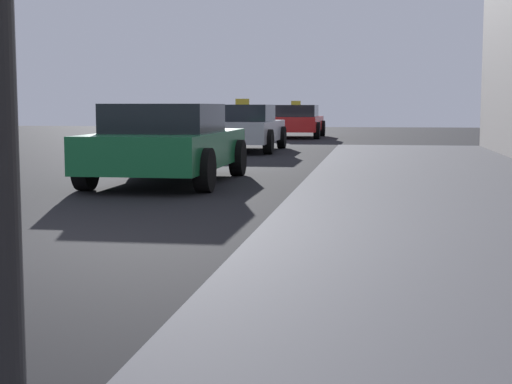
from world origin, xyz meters
TOP-DOWN VIEW (x-y plane):
  - ground_plane at (0.00, 0.00)m, footprint 80.00×80.00m
  - sidewalk at (4.00, 0.00)m, footprint 4.00×32.00m
  - car_green at (-0.28, 6.16)m, footprint 2.01×4.26m
  - car_silver at (-0.57, 15.17)m, footprint 1.99×4.46m
  - car_red at (-0.05, 24.49)m, footprint 2.05×4.52m

SIDE VIEW (x-z plane):
  - ground_plane at x=0.00m, z-range 0.00..0.00m
  - sidewalk at x=4.00m, z-range 0.00..0.15m
  - car_green at x=-0.28m, z-range 0.01..1.28m
  - car_silver at x=-0.57m, z-range -0.07..1.36m
  - car_red at x=-0.05m, z-range -0.07..1.36m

